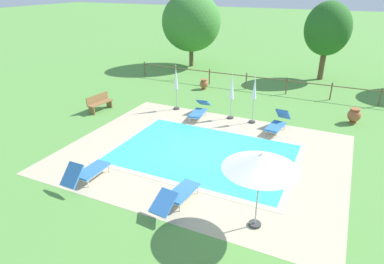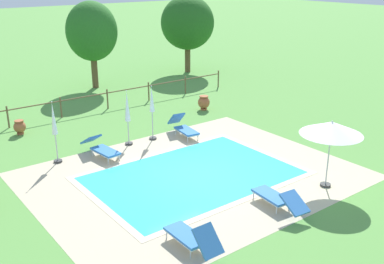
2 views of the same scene
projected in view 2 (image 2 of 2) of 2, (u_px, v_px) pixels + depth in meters
The scene contains 17 objects.
ground_plane at pixel (193, 175), 16.41m from camera, with size 160.00×160.00×0.00m, color #599342.
pool_deck_paving at pixel (193, 175), 16.41m from camera, with size 11.07×8.81×0.01m, color #BCAD8E.
swimming_pool_water at pixel (193, 175), 16.41m from camera, with size 7.01×4.74×0.01m, color #38C6D1.
pool_coping_rim at pixel (193, 175), 16.41m from camera, with size 7.49×5.22×0.01m.
sun_lounger_north_near_steps at pixel (101, 148), 17.97m from camera, with size 0.82×2.09×0.77m.
sun_lounger_north_mid at pixel (192, 237), 11.94m from camera, with size 0.62×1.92×0.94m.
sun_lounger_north_far at pixel (183, 127), 20.23m from camera, with size 0.85×2.00×0.92m.
sun_lounger_north_end at pixel (278, 198), 14.04m from camera, with size 0.80×2.10×0.75m.
patio_umbrella_open_foreground at pixel (332, 128), 14.92m from camera, with size 2.07×2.07×2.36m.
patio_umbrella_closed_row_west at pixel (152, 105), 19.40m from camera, with size 0.32×0.32×2.40m.
patio_umbrella_closed_row_mid_west at pixel (127, 111), 18.81m from camera, with size 0.32×0.32×2.36m.
patio_umbrella_closed_row_centre at pixel (54, 125), 17.03m from camera, with size 0.32×0.32×2.44m.
terracotta_urn_near_fence at pixel (20, 127), 20.38m from camera, with size 0.53×0.53×0.65m.
terracotta_urn_by_tree at pixel (204, 102), 23.93m from camera, with size 0.62×0.62×0.75m.
perimeter_fence at pixel (85, 100), 23.32m from camera, with size 18.07×0.08×1.05m.
tree_far_west at pixel (92, 32), 27.39m from camera, with size 3.09×3.09×5.26m.
tree_centre at pixel (187, 23), 31.76m from camera, with size 3.72×3.72×5.32m.
Camera 2 is at (-9.09, -11.83, 7.01)m, focal length 42.70 mm.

